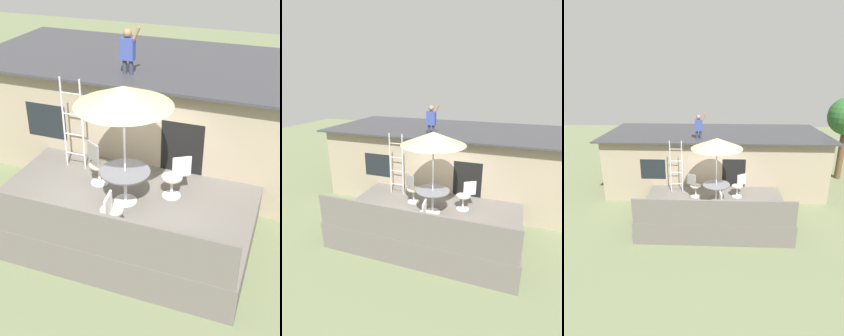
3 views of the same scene
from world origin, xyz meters
The scene contains 11 objects.
ground_plane centered at (0.00, 0.00, 0.00)m, with size 40.00×40.00×0.00m, color #66704C.
house centered at (0.00, 3.60, 1.40)m, with size 10.50×4.50×2.80m.
deck centered at (0.00, 0.00, 0.40)m, with size 5.48×3.48×0.80m, color #605B56.
deck_railing centered at (0.00, -1.69, 1.25)m, with size 5.38×0.08×0.90m, color #605B56.
patio_table centered at (0.08, 0.02, 1.39)m, with size 1.04×1.04×0.74m.
patio_umbrella centered at (0.08, 0.02, 3.15)m, with size 1.90×1.90×2.54m.
step_ladder centered at (-1.58, 0.96, 1.90)m, with size 0.52×0.04×2.20m.
person_figure centered at (-0.71, 2.22, 3.41)m, with size 0.47×0.20×1.11m.
patio_chair_left centered at (-0.81, 0.53, 1.26)m, with size 0.58×0.44×0.92m.
patio_chair_right centered at (0.98, 0.59, 1.26)m, with size 0.57×0.45×0.92m.
patio_chair_near centered at (0.22, -1.05, 1.26)m, with size 0.44×0.62×0.92m.
Camera 1 is at (3.01, -6.97, 6.03)m, focal length 46.48 mm.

